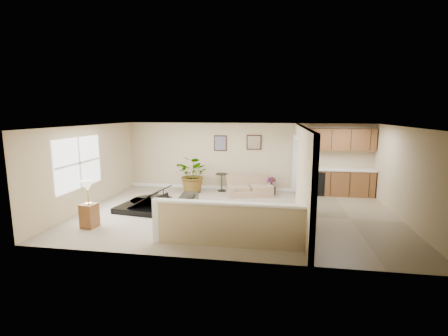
% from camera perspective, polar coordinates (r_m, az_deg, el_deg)
% --- Properties ---
extents(floor, '(9.00, 9.00, 0.00)m').
position_cam_1_polar(floor, '(9.42, 2.06, -8.05)').
color(floor, tan).
rests_on(floor, ground).
extents(back_wall, '(9.00, 0.04, 2.50)m').
position_cam_1_polar(back_wall, '(12.06, 3.84, 1.96)').
color(back_wall, '#C7B188').
rests_on(back_wall, floor).
extents(front_wall, '(9.00, 0.04, 2.50)m').
position_cam_1_polar(front_wall, '(6.21, -1.27, -5.39)').
color(front_wall, '#C7B188').
rests_on(front_wall, floor).
extents(left_wall, '(0.04, 6.00, 2.50)m').
position_cam_1_polar(left_wall, '(10.63, -22.74, 0.18)').
color(left_wall, '#C7B188').
rests_on(left_wall, floor).
extents(right_wall, '(0.04, 6.00, 2.50)m').
position_cam_1_polar(right_wall, '(9.67, 29.61, -1.21)').
color(right_wall, '#C7B188').
rests_on(right_wall, floor).
extents(ceiling, '(9.00, 6.00, 0.04)m').
position_cam_1_polar(ceiling, '(8.98, 2.16, 7.34)').
color(ceiling, silver).
rests_on(ceiling, back_wall).
extents(kitchen_vinyl, '(2.70, 6.00, 0.01)m').
position_cam_1_polar(kitchen_vinyl, '(9.58, 21.33, -8.39)').
color(kitchen_vinyl, gray).
rests_on(kitchen_vinyl, floor).
extents(interior_partition, '(0.18, 5.99, 2.50)m').
position_cam_1_polar(interior_partition, '(9.33, 13.34, -0.75)').
color(interior_partition, '#C7B188').
rests_on(interior_partition, floor).
extents(pony_half_wall, '(3.42, 0.22, 1.00)m').
position_cam_1_polar(pony_half_wall, '(7.08, 0.39, -9.68)').
color(pony_half_wall, '#C7B188').
rests_on(pony_half_wall, floor).
extents(left_window, '(0.05, 2.15, 1.45)m').
position_cam_1_polar(left_window, '(10.18, -24.20, 0.83)').
color(left_window, white).
rests_on(left_window, left_wall).
extents(wall_art_left, '(0.48, 0.04, 0.58)m').
position_cam_1_polar(wall_art_left, '(12.10, -0.64, 4.39)').
color(wall_art_left, '#331D12').
rests_on(wall_art_left, back_wall).
extents(wall_mirror, '(0.55, 0.04, 0.55)m').
position_cam_1_polar(wall_mirror, '(11.95, 5.30, 4.52)').
color(wall_mirror, '#331D12').
rests_on(wall_mirror, back_wall).
extents(kitchen_cabinets, '(2.36, 0.65, 2.33)m').
position_cam_1_polar(kitchen_cabinets, '(11.99, 19.06, -0.44)').
color(kitchen_cabinets, brown).
rests_on(kitchen_cabinets, floor).
extents(piano, '(1.97, 2.02, 1.47)m').
position_cam_1_polar(piano, '(10.04, -13.46, -3.55)').
color(piano, black).
rests_on(piano, floor).
extents(piano_bench, '(0.50, 0.89, 0.57)m').
position_cam_1_polar(piano_bench, '(9.33, -6.21, -6.42)').
color(piano_bench, black).
rests_on(piano_bench, floor).
extents(loveseat, '(1.77, 1.25, 0.89)m').
position_cam_1_polar(loveseat, '(11.44, 4.52, -3.12)').
color(loveseat, tan).
rests_on(loveseat, floor).
extents(accent_table, '(0.46, 0.46, 0.66)m').
position_cam_1_polar(accent_table, '(11.96, -0.40, -2.10)').
color(accent_table, black).
rests_on(accent_table, floor).
extents(palm_plant, '(1.55, 1.47, 1.36)m').
position_cam_1_polar(palm_plant, '(11.73, -5.30, -1.17)').
color(palm_plant, black).
rests_on(palm_plant, floor).
extents(small_plant, '(0.36, 0.36, 0.61)m').
position_cam_1_polar(small_plant, '(11.66, 8.29, -3.34)').
color(small_plant, black).
rests_on(small_plant, floor).
extents(lamp_stand, '(0.41, 0.41, 1.21)m').
position_cam_1_polar(lamp_stand, '(8.89, -22.68, -6.45)').
color(lamp_stand, brown).
rests_on(lamp_stand, floor).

